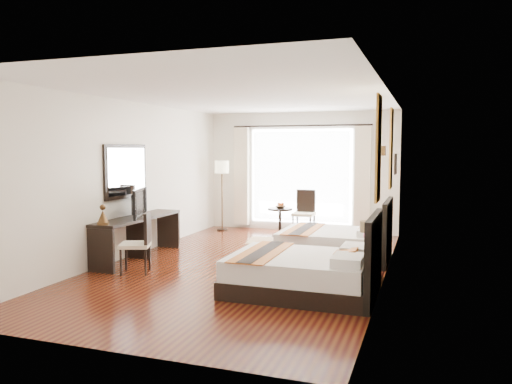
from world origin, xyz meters
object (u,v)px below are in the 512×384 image
(bed_far, at_px, (338,243))
(nightstand, at_px, (365,263))
(vase, at_px, (367,244))
(console_desk, at_px, (138,238))
(television, at_px, (135,203))
(fruit_bowl, at_px, (281,207))
(desk_chair, at_px, (137,254))
(bed_near, at_px, (307,272))
(floor_lamp, at_px, (222,172))
(side_table, at_px, (280,222))
(table_lamp, at_px, (367,228))
(window_chair, at_px, (304,221))

(bed_far, relative_size, nightstand, 3.67)
(vase, relative_size, console_desk, 0.06)
(nightstand, relative_size, television, 0.59)
(vase, height_order, fruit_bowl, fruit_bowl)
(bed_far, height_order, desk_chair, bed_far)
(television, xyz_separation_m, fruit_bowl, (1.74, 3.08, -0.35))
(bed_near, distance_m, floor_lamp, 5.51)
(bed_near, relative_size, bed_far, 1.03)
(console_desk, bearing_deg, vase, -3.56)
(desk_chair, bearing_deg, console_desk, -80.83)
(console_desk, xyz_separation_m, floor_lamp, (0.20, 3.33, 1.03))
(bed_near, xyz_separation_m, floor_lamp, (-3.11, 4.41, 1.12))
(console_desk, bearing_deg, desk_chair, -59.18)
(vase, relative_size, television, 0.15)
(bed_near, relative_size, television, 2.24)
(television, relative_size, side_table, 1.38)
(vase, xyz_separation_m, desk_chair, (-3.47, -0.64, -0.27))
(bed_far, height_order, table_lamp, bed_far)
(table_lamp, bearing_deg, side_table, 127.41)
(television, bearing_deg, table_lamp, -106.72)
(console_desk, distance_m, side_table, 3.44)
(nightstand, xyz_separation_m, vase, (0.03, -0.15, 0.31))
(vase, xyz_separation_m, console_desk, (-4.00, 0.25, -0.19))
(floor_lamp, bearing_deg, fruit_bowl, -13.55)
(table_lamp, distance_m, vase, 0.35)
(bed_far, relative_size, vase, 14.69)
(bed_far, bearing_deg, side_table, 131.70)
(television, xyz_separation_m, window_chair, (2.16, 3.52, -0.70))
(floor_lamp, relative_size, side_table, 2.62)
(table_lamp, height_order, vase, table_lamp)
(side_table, bearing_deg, floor_lamp, 166.77)
(bed_near, xyz_separation_m, console_desk, (-3.31, 1.08, 0.09))
(vase, bearing_deg, fruit_bowl, 125.01)
(table_lamp, distance_m, side_table, 3.70)
(fruit_bowl, bearing_deg, bed_near, -69.01)
(window_chair, bearing_deg, console_desk, -32.55)
(bed_far, relative_size, console_desk, 0.87)
(bed_near, height_order, console_desk, bed_near)
(bed_far, relative_size, window_chair, 1.89)
(bed_near, height_order, window_chair, bed_near)
(bed_far, height_order, fruit_bowl, bed_far)
(bed_far, distance_m, floor_lamp, 3.97)
(desk_chair, xyz_separation_m, floor_lamp, (-0.33, 4.22, 1.12))
(window_chair, bearing_deg, fruit_bowl, -43.30)
(floor_lamp, height_order, side_table, floor_lamp)
(desk_chair, xyz_separation_m, fruit_bowl, (1.23, 3.85, 0.37))
(floor_lamp, bearing_deg, desk_chair, -85.49)
(window_chair, bearing_deg, side_table, -45.15)
(bed_far, height_order, console_desk, bed_far)
(nightstand, bearing_deg, fruit_bowl, 125.93)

